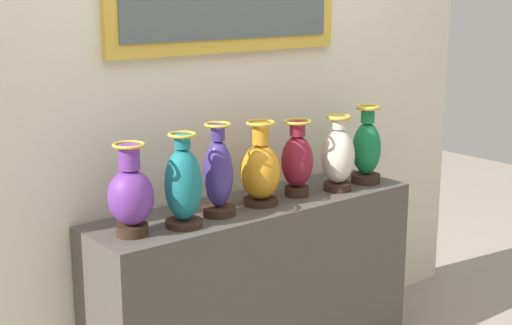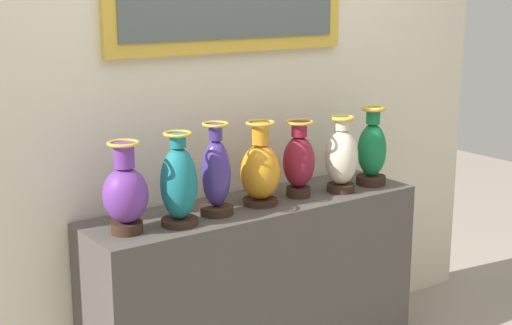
{
  "view_description": "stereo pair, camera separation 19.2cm",
  "coord_description": "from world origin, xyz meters",
  "px_view_note": "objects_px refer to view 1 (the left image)",
  "views": [
    {
      "loc": [
        -1.98,
        -2.47,
        1.75
      ],
      "look_at": [
        0.0,
        0.0,
        1.0
      ],
      "focal_mm": 52.3,
      "sensor_mm": 36.0,
      "label": 1
    },
    {
      "loc": [
        -1.83,
        -2.59,
        1.75
      ],
      "look_at": [
        0.0,
        0.0,
        1.0
      ],
      "focal_mm": 52.3,
      "sensor_mm": 36.0,
      "label": 2
    }
  ],
  "objects_px": {
    "vase_violet": "(131,196)",
    "vase_teal": "(183,185)",
    "vase_emerald": "(367,149)",
    "vase_amber": "(260,170)",
    "vase_ivory": "(338,156)",
    "vase_burgundy": "(297,161)",
    "vase_indigo": "(218,176)"
  },
  "relations": [
    {
      "from": "vase_indigo",
      "to": "vase_amber",
      "type": "distance_m",
      "value": 0.24
    },
    {
      "from": "vase_indigo",
      "to": "vase_amber",
      "type": "relative_size",
      "value": 1.06
    },
    {
      "from": "vase_violet",
      "to": "vase_teal",
      "type": "bearing_deg",
      "value": -8.62
    },
    {
      "from": "vase_teal",
      "to": "vase_emerald",
      "type": "distance_m",
      "value": 1.07
    },
    {
      "from": "vase_burgundy",
      "to": "vase_emerald",
      "type": "height_order",
      "value": "vase_emerald"
    },
    {
      "from": "vase_teal",
      "to": "vase_ivory",
      "type": "height_order",
      "value": "vase_teal"
    },
    {
      "from": "vase_teal",
      "to": "vase_amber",
      "type": "height_order",
      "value": "vase_teal"
    },
    {
      "from": "vase_ivory",
      "to": "vase_teal",
      "type": "bearing_deg",
      "value": -179.73
    },
    {
      "from": "vase_amber",
      "to": "vase_emerald",
      "type": "xyz_separation_m",
      "value": [
        0.64,
        -0.03,
        0.02
      ]
    },
    {
      "from": "vase_teal",
      "to": "vase_amber",
      "type": "bearing_deg",
      "value": 6.6
    },
    {
      "from": "vase_amber",
      "to": "vase_teal",
      "type": "bearing_deg",
      "value": -173.4
    },
    {
      "from": "vase_indigo",
      "to": "vase_ivory",
      "type": "xyz_separation_m",
      "value": [
        0.67,
        -0.03,
        -0.0
      ]
    },
    {
      "from": "vase_ivory",
      "to": "vase_emerald",
      "type": "height_order",
      "value": "vase_emerald"
    },
    {
      "from": "vase_burgundy",
      "to": "vase_teal",
      "type": "bearing_deg",
      "value": -175.44
    },
    {
      "from": "vase_ivory",
      "to": "vase_emerald",
      "type": "xyz_separation_m",
      "value": [
        0.21,
        0.01,
        0.0
      ]
    },
    {
      "from": "vase_violet",
      "to": "vase_ivory",
      "type": "height_order",
      "value": "vase_violet"
    },
    {
      "from": "vase_burgundy",
      "to": "vase_ivory",
      "type": "height_order",
      "value": "vase_ivory"
    },
    {
      "from": "vase_indigo",
      "to": "vase_ivory",
      "type": "height_order",
      "value": "vase_indigo"
    },
    {
      "from": "vase_amber",
      "to": "vase_burgundy",
      "type": "xyz_separation_m",
      "value": [
        0.22,
        0.0,
        0.01
      ]
    },
    {
      "from": "vase_teal",
      "to": "vase_ivory",
      "type": "xyz_separation_m",
      "value": [
        0.86,
        0.0,
        -0.01
      ]
    },
    {
      "from": "vase_teal",
      "to": "vase_indigo",
      "type": "relative_size",
      "value": 0.97
    },
    {
      "from": "vase_violet",
      "to": "vase_emerald",
      "type": "bearing_deg",
      "value": -0.7
    },
    {
      "from": "vase_amber",
      "to": "vase_burgundy",
      "type": "distance_m",
      "value": 0.22
    },
    {
      "from": "vase_indigo",
      "to": "vase_burgundy",
      "type": "relative_size",
      "value": 1.11
    },
    {
      "from": "vase_violet",
      "to": "vase_teal",
      "type": "relative_size",
      "value": 0.95
    },
    {
      "from": "vase_burgundy",
      "to": "vase_amber",
      "type": "bearing_deg",
      "value": -179.57
    },
    {
      "from": "vase_burgundy",
      "to": "vase_emerald",
      "type": "relative_size",
      "value": 0.92
    },
    {
      "from": "vase_teal",
      "to": "vase_ivory",
      "type": "distance_m",
      "value": 0.86
    },
    {
      "from": "vase_violet",
      "to": "vase_ivory",
      "type": "bearing_deg",
      "value": -1.53
    },
    {
      "from": "vase_teal",
      "to": "vase_burgundy",
      "type": "relative_size",
      "value": 1.08
    },
    {
      "from": "vase_teal",
      "to": "vase_emerald",
      "type": "relative_size",
      "value": 0.99
    },
    {
      "from": "vase_indigo",
      "to": "vase_amber",
      "type": "xyz_separation_m",
      "value": [
        0.24,
        0.01,
        -0.02
      ]
    }
  ]
}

